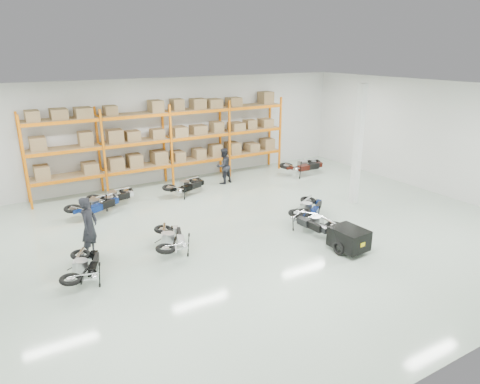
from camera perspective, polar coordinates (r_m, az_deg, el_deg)
room at (r=12.97m, az=0.65°, el=3.31°), size 18.00×18.00×18.00m
pallet_rack at (r=18.65m, az=-9.71°, el=7.79°), size 11.28×0.98×3.62m
structural_column at (r=16.53m, az=15.45°, el=5.99°), size 0.25×0.25×4.50m
moto_blue_centre at (r=14.99m, az=9.13°, el=-1.73°), size 1.89×1.69×1.11m
moto_silver_left at (r=12.68m, az=-9.18°, el=-5.71°), size 1.28×1.82×1.07m
moto_black_far_left at (r=11.74m, az=-20.13°, el=-8.85°), size 1.30×1.76×1.03m
moto_touring_right at (r=13.93m, az=9.77°, el=-3.43°), size 0.93×1.71×1.08m
trailer at (r=12.90m, az=14.31°, el=-6.05°), size 0.90×1.71×0.71m
moto_back_a at (r=15.93m, az=-18.84°, el=-1.24°), size 1.95×1.46×1.13m
moto_back_b at (r=16.78m, az=-16.68°, el=-0.20°), size 1.72×1.08×1.03m
moto_back_c at (r=17.44m, az=-7.28°, el=1.23°), size 1.83×1.30×1.07m
moto_back_d at (r=20.28m, az=8.44°, el=3.87°), size 1.95×1.03×1.24m
person_left at (r=12.84m, az=-19.45°, el=-4.42°), size 0.73×0.77×1.76m
person_back at (r=18.75m, az=-2.21°, el=3.50°), size 0.89×0.77×1.58m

